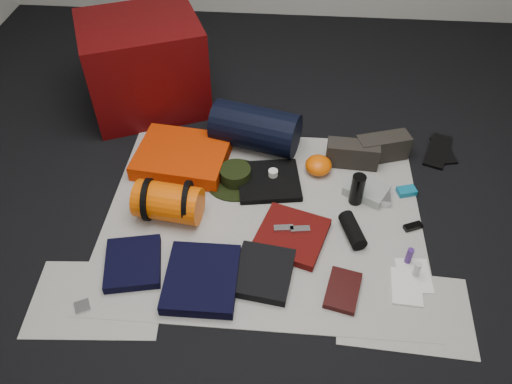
# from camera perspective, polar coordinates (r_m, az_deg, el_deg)

# --- Properties ---
(floor) EXTENTS (4.50, 4.50, 0.02)m
(floor) POSITION_cam_1_polar(r_m,az_deg,el_deg) (2.57, 0.84, -2.94)
(floor) COLOR black
(floor) RESTS_ON ground
(newspaper_mat) EXTENTS (1.60, 1.30, 0.01)m
(newspaper_mat) POSITION_cam_1_polar(r_m,az_deg,el_deg) (2.56, 0.85, -2.75)
(newspaper_mat) COLOR beige
(newspaper_mat) RESTS_ON floor
(newspaper_sheet_front_left) EXTENTS (0.61, 0.44, 0.00)m
(newspaper_sheet_front_left) POSITION_cam_1_polar(r_m,az_deg,el_deg) (2.37, -17.65, -11.54)
(newspaper_sheet_front_left) COLOR beige
(newspaper_sheet_front_left) RESTS_ON floor
(newspaper_sheet_front_right) EXTENTS (0.60, 0.43, 0.00)m
(newspaper_sheet_front_right) POSITION_cam_1_polar(r_m,az_deg,el_deg) (2.32, 16.55, -12.84)
(newspaper_sheet_front_right) COLOR beige
(newspaper_sheet_front_right) RESTS_ON floor
(red_cabinet) EXTENTS (0.85, 0.79, 0.57)m
(red_cabinet) POSITION_cam_1_polar(r_m,az_deg,el_deg) (3.21, -12.62, 13.94)
(red_cabinet) COLOR #4D0506
(red_cabinet) RESTS_ON floor
(sleeping_pad) EXTENTS (0.54, 0.46, 0.09)m
(sleeping_pad) POSITION_cam_1_polar(r_m,az_deg,el_deg) (2.85, -8.40, 4.05)
(sleeping_pad) COLOR red
(sleeping_pad) RESTS_ON newspaper_mat
(stuff_sack) EXTENTS (0.35, 0.23, 0.19)m
(stuff_sack) POSITION_cam_1_polar(r_m,az_deg,el_deg) (2.53, -9.99, -1.16)
(stuff_sack) COLOR #F25704
(stuff_sack) RESTS_ON newspaper_mat
(sack_strap_left) EXTENTS (0.02, 0.22, 0.22)m
(sack_strap_left) POSITION_cam_1_polar(r_m,az_deg,el_deg) (2.54, -12.21, -0.84)
(sack_strap_left) COLOR black
(sack_strap_left) RESTS_ON newspaper_mat
(sack_strap_right) EXTENTS (0.03, 0.22, 0.22)m
(sack_strap_right) POSITION_cam_1_polar(r_m,az_deg,el_deg) (2.50, -7.79, -1.12)
(sack_strap_right) COLOR black
(sack_strap_right) RESTS_ON newspaper_mat
(navy_duffel) EXTENTS (0.54, 0.37, 0.26)m
(navy_duffel) POSITION_cam_1_polar(r_m,az_deg,el_deg) (2.88, -0.07, 7.29)
(navy_duffel) COLOR black
(navy_duffel) RESTS_ON newspaper_mat
(boonie_brim) EXTENTS (0.35, 0.35, 0.01)m
(boonie_brim) POSITION_cam_1_polar(r_m,az_deg,el_deg) (2.74, -2.36, 1.43)
(boonie_brim) COLOR black
(boonie_brim) RESTS_ON newspaper_mat
(boonie_crown) EXTENTS (0.17, 0.17, 0.08)m
(boonie_crown) POSITION_cam_1_polar(r_m,az_deg,el_deg) (2.71, -2.38, 2.07)
(boonie_crown) COLOR black
(boonie_crown) RESTS_ON boonie_brim
(hiking_boot_left) EXTENTS (0.29, 0.12, 0.14)m
(hiking_boot_left) POSITION_cam_1_polar(r_m,az_deg,el_deg) (2.84, 10.97, 4.29)
(hiking_boot_left) COLOR #2A2621
(hiking_boot_left) RESTS_ON newspaper_mat
(hiking_boot_right) EXTENTS (0.32, 0.20, 0.15)m
(hiking_boot_right) POSITION_cam_1_polar(r_m,az_deg,el_deg) (2.92, 14.24, 4.96)
(hiking_boot_right) COLOR #2A2621
(hiking_boot_right) RESTS_ON newspaper_mat
(flip_flop_left) EXTENTS (0.13, 0.25, 0.01)m
(flip_flop_left) POSITION_cam_1_polar(r_m,az_deg,el_deg) (3.12, 20.63, 4.48)
(flip_flop_left) COLOR black
(flip_flop_left) RESTS_ON floor
(flip_flop_right) EXTENTS (0.21, 0.33, 0.02)m
(flip_flop_right) POSITION_cam_1_polar(r_m,az_deg,el_deg) (3.10, 20.05, 4.44)
(flip_flop_right) COLOR black
(flip_flop_right) RESTS_ON floor
(trousers_navy_a) EXTENTS (0.30, 0.33, 0.04)m
(trousers_navy_a) POSITION_cam_1_polar(r_m,az_deg,el_deg) (2.41, -13.86, -7.89)
(trousers_navy_a) COLOR black
(trousers_navy_a) RESTS_ON newspaper_mat
(trousers_navy_b) EXTENTS (0.32, 0.37, 0.06)m
(trousers_navy_b) POSITION_cam_1_polar(r_m,az_deg,el_deg) (2.30, -6.23, -9.83)
(trousers_navy_b) COLOR black
(trousers_navy_b) RESTS_ON newspaper_mat
(trousers_charcoal) EXTENTS (0.29, 0.33, 0.05)m
(trousers_charcoal) POSITION_cam_1_polar(r_m,az_deg,el_deg) (2.31, 0.83, -9.17)
(trousers_charcoal) COLOR black
(trousers_charcoal) RESTS_ON newspaper_mat
(black_tshirt) EXTENTS (0.37, 0.35, 0.03)m
(black_tshirt) POSITION_cam_1_polar(r_m,az_deg,el_deg) (2.71, 1.49, 1.25)
(black_tshirt) COLOR black
(black_tshirt) RESTS_ON newspaper_mat
(red_shirt) EXTENTS (0.40, 0.40, 0.04)m
(red_shirt) POSITION_cam_1_polar(r_m,az_deg,el_deg) (2.45, 4.07, -4.97)
(red_shirt) COLOR #510B08
(red_shirt) RESTS_ON newspaper_mat
(orange_stuff_sack) EXTENTS (0.16, 0.16, 0.10)m
(orange_stuff_sack) POSITION_cam_1_polar(r_m,az_deg,el_deg) (2.78, 7.15, 3.05)
(orange_stuff_sack) COLOR #F25704
(orange_stuff_sack) RESTS_ON newspaper_mat
(first_aid_pouch) EXTENTS (0.26, 0.24, 0.05)m
(first_aid_pouch) POSITION_cam_1_polar(r_m,az_deg,el_deg) (2.71, 12.50, 0.21)
(first_aid_pouch) COLOR gray
(first_aid_pouch) RESTS_ON newspaper_mat
(water_bottle) EXTENTS (0.09, 0.09, 0.18)m
(water_bottle) POSITION_cam_1_polar(r_m,az_deg,el_deg) (2.62, 11.50, 0.30)
(water_bottle) COLOR black
(water_bottle) RESTS_ON newspaper_mat
(speaker) EXTENTS (0.13, 0.21, 0.08)m
(speaker) POSITION_cam_1_polar(r_m,az_deg,el_deg) (2.49, 10.97, -4.31)
(speaker) COLOR black
(speaker) RESTS_ON newspaper_mat
(compact_camera) EXTENTS (0.12, 0.08, 0.05)m
(compact_camera) POSITION_cam_1_polar(r_m,az_deg,el_deg) (2.68, 13.86, -0.78)
(compact_camera) COLOR silver
(compact_camera) RESTS_ON newspaper_mat
(cyan_case) EXTENTS (0.11, 0.09, 0.03)m
(cyan_case) POSITION_cam_1_polar(r_m,az_deg,el_deg) (2.78, 16.82, 0.10)
(cyan_case) COLOR #0E6B8C
(cyan_case) RESTS_ON newspaper_mat
(toiletry_purple) EXTENTS (0.04, 0.04, 0.09)m
(toiletry_purple) POSITION_cam_1_polar(r_m,az_deg,el_deg) (2.44, 17.09, -7.02)
(toiletry_purple) COLOR #452373
(toiletry_purple) RESTS_ON newspaper_mat
(toiletry_clear) EXTENTS (0.04, 0.04, 0.09)m
(toiletry_clear) POSITION_cam_1_polar(r_m,az_deg,el_deg) (2.40, 17.89, -8.49)
(toiletry_clear) COLOR #B7BCB7
(toiletry_clear) RESTS_ON newspaper_mat
(paperback_book) EXTENTS (0.19, 0.24, 0.03)m
(paperback_book) POSITION_cam_1_polar(r_m,az_deg,el_deg) (2.30, 9.89, -11.00)
(paperback_book) COLOR black
(paperback_book) RESTS_ON newspaper_mat
(map_booklet) EXTENTS (0.15, 0.21, 0.01)m
(map_booklet) POSITION_cam_1_polar(r_m,az_deg,el_deg) (2.39, 16.82, -10.32)
(map_booklet) COLOR white
(map_booklet) RESTS_ON newspaper_mat
(map_printout) EXTENTS (0.16, 0.20, 0.01)m
(map_printout) POSITION_cam_1_polar(r_m,az_deg,el_deg) (2.43, 17.61, -9.08)
(map_printout) COLOR white
(map_printout) RESTS_ON newspaper_mat
(sunglasses) EXTENTS (0.10, 0.07, 0.02)m
(sunglasses) POSITION_cam_1_polar(r_m,az_deg,el_deg) (2.61, 17.48, -3.78)
(sunglasses) COLOR black
(sunglasses) RESTS_ON newspaper_mat
(key_cluster) EXTENTS (0.09, 0.09, 0.01)m
(key_cluster) POSITION_cam_1_polar(r_m,az_deg,el_deg) (2.36, -19.22, -12.25)
(key_cluster) COLOR silver
(key_cluster) RESTS_ON newspaper_mat
(tape_roll) EXTENTS (0.05, 0.05, 0.04)m
(tape_roll) POSITION_cam_1_polar(r_m,az_deg,el_deg) (2.71, 1.97, 2.18)
(tape_roll) COLOR white
(tape_roll) RESTS_ON black_tshirt
(energy_bar_a) EXTENTS (0.10, 0.05, 0.01)m
(energy_bar_a) POSITION_cam_1_polar(r_m,az_deg,el_deg) (2.44, 3.18, -4.14)
(energy_bar_a) COLOR silver
(energy_bar_a) RESTS_ON red_shirt
(energy_bar_b) EXTENTS (0.10, 0.05, 0.01)m
(energy_bar_b) POSITION_cam_1_polar(r_m,az_deg,el_deg) (2.44, 5.05, -4.25)
(energy_bar_b) COLOR silver
(energy_bar_b) RESTS_ON red_shirt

